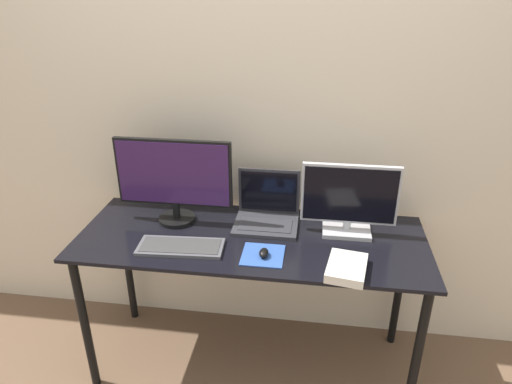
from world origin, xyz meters
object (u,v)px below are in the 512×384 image
(monitor_left, at_px, (174,178))
(book, at_px, (347,268))
(monitor_right, at_px, (349,200))
(laptop, at_px, (267,211))
(keyboard, at_px, (181,247))
(mouse, at_px, (264,253))

(monitor_left, relative_size, book, 2.41)
(monitor_left, height_order, monitor_right, monitor_left)
(monitor_right, bearing_deg, laptop, 172.96)
(monitor_right, relative_size, book, 1.90)
(keyboard, bearing_deg, book, -6.09)
(laptop, xyz_separation_m, keyboard, (-0.35, -0.30, -0.05))
(mouse, distance_m, book, 0.35)
(mouse, bearing_deg, book, -9.73)
(monitor_left, xyz_separation_m, laptop, (0.44, 0.05, -0.17))
(monitor_left, bearing_deg, keyboard, -69.90)
(monitor_right, relative_size, keyboard, 1.14)
(book, bearing_deg, monitor_left, 158.05)
(monitor_left, distance_m, laptop, 0.48)
(laptop, distance_m, book, 0.53)
(monitor_right, xyz_separation_m, keyboard, (-0.74, -0.25, -0.16))
(laptop, distance_m, mouse, 0.32)
(monitor_left, distance_m, monitor_right, 0.83)
(book, bearing_deg, keyboard, 173.91)
(monitor_left, bearing_deg, laptop, 6.09)
(monitor_left, height_order, book, monitor_left)
(laptop, relative_size, keyboard, 0.79)
(keyboard, relative_size, mouse, 5.87)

